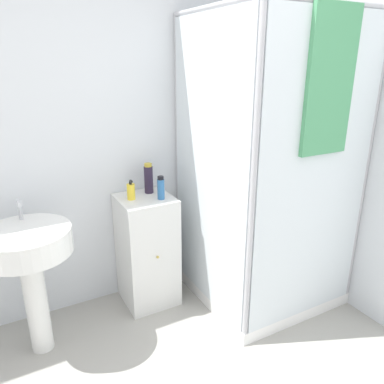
# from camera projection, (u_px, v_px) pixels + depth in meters

# --- Properties ---
(wall_back) EXTENTS (6.40, 0.06, 2.50)m
(wall_back) POSITION_uv_depth(u_px,v_px,m) (85.00, 142.00, 2.59)
(wall_back) COLOR silver
(wall_back) RESTS_ON ground_plane
(shower_enclosure) EXTENTS (0.99, 1.02, 2.10)m
(shower_enclosure) POSITION_uv_depth(u_px,v_px,m) (262.00, 233.00, 2.81)
(shower_enclosure) COLOR white
(shower_enclosure) RESTS_ON ground_plane
(vanity_cabinet) EXTENTS (0.39, 0.41, 0.85)m
(vanity_cabinet) POSITION_uv_depth(u_px,v_px,m) (147.00, 250.00, 2.83)
(vanity_cabinet) COLOR silver
(vanity_cabinet) RESTS_ON ground_plane
(sink) EXTENTS (0.52, 0.52, 0.98)m
(sink) POSITION_uv_depth(u_px,v_px,m) (29.00, 257.00, 2.24)
(sink) COLOR white
(sink) RESTS_ON ground_plane
(soap_dispenser) EXTENTS (0.06, 0.06, 0.14)m
(soap_dispenser) POSITION_uv_depth(u_px,v_px,m) (131.00, 191.00, 2.63)
(soap_dispenser) COLOR yellow
(soap_dispenser) RESTS_ON vanity_cabinet
(shampoo_bottle_tall_black) EXTENTS (0.06, 0.06, 0.23)m
(shampoo_bottle_tall_black) POSITION_uv_depth(u_px,v_px,m) (149.00, 179.00, 2.75)
(shampoo_bottle_tall_black) COLOR #281E33
(shampoo_bottle_tall_black) RESTS_ON vanity_cabinet
(shampoo_bottle_blue) EXTENTS (0.05, 0.05, 0.17)m
(shampoo_bottle_blue) POSITION_uv_depth(u_px,v_px,m) (161.00, 188.00, 2.63)
(shampoo_bottle_blue) COLOR #2D66A3
(shampoo_bottle_blue) RESTS_ON vanity_cabinet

